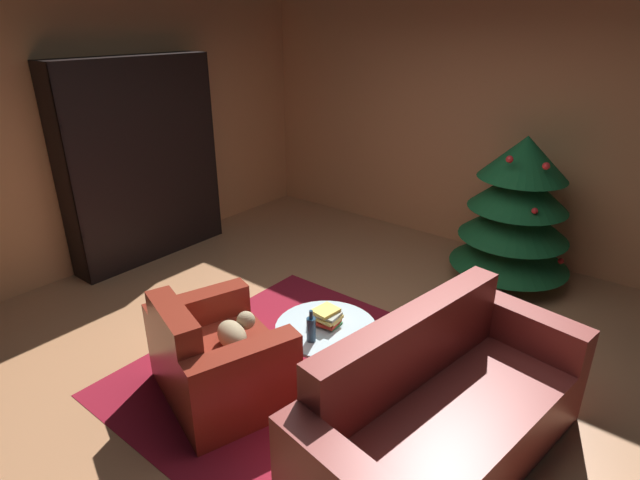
{
  "coord_description": "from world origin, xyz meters",
  "views": [
    {
      "loc": [
        1.92,
        -2.63,
        2.46
      ],
      "look_at": [
        -0.17,
        -0.0,
        0.99
      ],
      "focal_mm": 28.66,
      "sensor_mm": 36.0,
      "label": 1
    }
  ],
  "objects_px": {
    "couch_red": "(441,418)",
    "armchair_red": "(218,360)",
    "book_stack_on_table": "(326,317)",
    "bottle_on_table": "(311,329)",
    "decorated_tree": "(516,211)",
    "bookshelf_unit": "(150,161)",
    "coffee_table": "(326,331)"
  },
  "relations": [
    {
      "from": "bookshelf_unit",
      "to": "decorated_tree",
      "type": "relative_size",
      "value": 1.44
    },
    {
      "from": "coffee_table",
      "to": "book_stack_on_table",
      "type": "relative_size",
      "value": 3.26
    },
    {
      "from": "coffee_table",
      "to": "decorated_tree",
      "type": "distance_m",
      "value": 2.45
    },
    {
      "from": "armchair_red",
      "to": "book_stack_on_table",
      "type": "height_order",
      "value": "armchair_red"
    },
    {
      "from": "bookshelf_unit",
      "to": "decorated_tree",
      "type": "distance_m",
      "value": 3.79
    },
    {
      "from": "couch_red",
      "to": "bottle_on_table",
      "type": "distance_m",
      "value": 0.98
    },
    {
      "from": "bookshelf_unit",
      "to": "coffee_table",
      "type": "height_order",
      "value": "bookshelf_unit"
    },
    {
      "from": "book_stack_on_table",
      "to": "bottle_on_table",
      "type": "distance_m",
      "value": 0.23
    },
    {
      "from": "couch_red",
      "to": "decorated_tree",
      "type": "bearing_deg",
      "value": 101.31
    },
    {
      "from": "couch_red",
      "to": "book_stack_on_table",
      "type": "relative_size",
      "value": 9.28
    },
    {
      "from": "armchair_red",
      "to": "book_stack_on_table",
      "type": "xyz_separation_m",
      "value": [
        0.47,
        0.61,
        0.23
      ]
    },
    {
      "from": "book_stack_on_table",
      "to": "bottle_on_table",
      "type": "relative_size",
      "value": 0.94
    },
    {
      "from": "couch_red",
      "to": "decorated_tree",
      "type": "relative_size",
      "value": 1.39
    },
    {
      "from": "armchair_red",
      "to": "decorated_tree",
      "type": "distance_m",
      "value": 3.16
    },
    {
      "from": "armchair_red",
      "to": "decorated_tree",
      "type": "relative_size",
      "value": 0.77
    },
    {
      "from": "coffee_table",
      "to": "bookshelf_unit",
      "type": "bearing_deg",
      "value": 167.82
    },
    {
      "from": "bottle_on_table",
      "to": "armchair_red",
      "type": "bearing_deg",
      "value": -142.83
    },
    {
      "from": "couch_red",
      "to": "coffee_table",
      "type": "height_order",
      "value": "couch_red"
    },
    {
      "from": "book_stack_on_table",
      "to": "armchair_red",
      "type": "bearing_deg",
      "value": -127.67
    },
    {
      "from": "decorated_tree",
      "to": "bookshelf_unit",
      "type": "bearing_deg",
      "value": -152.19
    },
    {
      "from": "coffee_table",
      "to": "bottle_on_table",
      "type": "distance_m",
      "value": 0.24
    },
    {
      "from": "bookshelf_unit",
      "to": "coffee_table",
      "type": "distance_m",
      "value": 3.01
    },
    {
      "from": "couch_red",
      "to": "armchair_red",
      "type": "bearing_deg",
      "value": -164.11
    },
    {
      "from": "armchair_red",
      "to": "bottle_on_table",
      "type": "bearing_deg",
      "value": 37.17
    },
    {
      "from": "bookshelf_unit",
      "to": "couch_red",
      "type": "distance_m",
      "value": 4.0
    },
    {
      "from": "coffee_table",
      "to": "decorated_tree",
      "type": "relative_size",
      "value": 0.49
    },
    {
      "from": "couch_red",
      "to": "book_stack_on_table",
      "type": "height_order",
      "value": "couch_red"
    },
    {
      "from": "bookshelf_unit",
      "to": "bottle_on_table",
      "type": "relative_size",
      "value": 9.08
    },
    {
      "from": "bookshelf_unit",
      "to": "bottle_on_table",
      "type": "height_order",
      "value": "bookshelf_unit"
    },
    {
      "from": "bookshelf_unit",
      "to": "coffee_table",
      "type": "relative_size",
      "value": 2.95
    },
    {
      "from": "couch_red",
      "to": "bottle_on_table",
      "type": "height_order",
      "value": "couch_red"
    },
    {
      "from": "bookshelf_unit",
      "to": "book_stack_on_table",
      "type": "xyz_separation_m",
      "value": [
        2.86,
        -0.6,
        -0.54
      ]
    }
  ]
}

